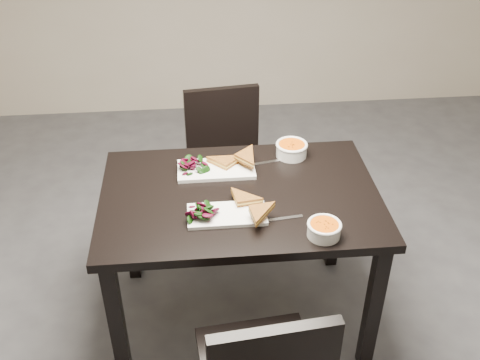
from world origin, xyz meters
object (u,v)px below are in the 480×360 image
Objects in this scene: table at (240,212)px; plate_near at (227,215)px; soup_bowl_near at (324,229)px; chair_far at (226,156)px; plate_far at (216,169)px; soup_bowl_far at (292,149)px.

plate_near is at bearing -113.96° from table.
chair_far is at bearing 106.19° from soup_bowl_near.
plate_far is 2.31× the size of soup_bowl_far.
plate_far reaches higher than plate_near.
chair_far is at bearing 121.54° from soup_bowl_far.
soup_bowl_far is (-0.03, 0.60, 0.00)m from soup_bowl_near.
chair_far is 5.62× the size of soup_bowl_far.
soup_bowl_near is 0.60m from soup_bowl_far.
table is at bearing -63.68° from plate_far.
soup_bowl_near is at bearing -46.25° from table.
soup_bowl_far reaches higher than soup_bowl_near.
soup_bowl_far reaches higher than plate_far.
soup_bowl_near is at bearing -80.44° from chair_far.
plate_far reaches higher than table.
chair_far is 0.63m from plate_far.
soup_bowl_far is at bearing 15.51° from plate_far.
plate_near is (-0.06, -0.90, 0.27)m from chair_far.
chair_far reaches higher than soup_bowl_near.
soup_bowl_near is (0.36, -0.16, 0.03)m from plate_near.
plate_near is 0.92× the size of plate_far.
plate_near is 0.40m from soup_bowl_near.
chair_far is (-0.01, 0.74, -0.17)m from table.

